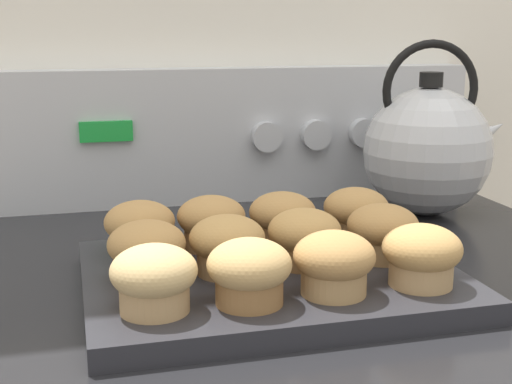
% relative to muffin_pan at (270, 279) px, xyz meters
% --- Properties ---
extents(wall_back, '(8.00, 0.05, 2.40)m').
position_rel_muffin_pan_xyz_m(wall_back, '(0.04, 0.44, 0.26)').
color(wall_back, silver).
rests_on(wall_back, ground_plane).
extents(control_panel, '(0.77, 0.07, 0.20)m').
position_rel_muffin_pan_xyz_m(control_panel, '(0.04, 0.39, 0.09)').
color(control_panel, '#B7BABF').
rests_on(control_panel, stove_range).
extents(muffin_pan, '(0.37, 0.28, 0.02)m').
position_rel_muffin_pan_xyz_m(muffin_pan, '(0.00, 0.00, 0.00)').
color(muffin_pan, '#28282D').
rests_on(muffin_pan, stove_range).
extents(muffin_r0_c0, '(0.07, 0.07, 0.06)m').
position_rel_muffin_pan_xyz_m(muffin_r0_c0, '(-0.12, -0.08, 0.04)').
color(muffin_r0_c0, tan).
rests_on(muffin_r0_c0, muffin_pan).
extents(muffin_r0_c1, '(0.07, 0.07, 0.06)m').
position_rel_muffin_pan_xyz_m(muffin_r0_c1, '(-0.04, -0.08, 0.04)').
color(muffin_r0_c1, olive).
rests_on(muffin_r0_c1, muffin_pan).
extents(muffin_r0_c2, '(0.07, 0.07, 0.06)m').
position_rel_muffin_pan_xyz_m(muffin_r0_c2, '(0.04, -0.08, 0.04)').
color(muffin_r0_c2, tan).
rests_on(muffin_r0_c2, muffin_pan).
extents(muffin_r0_c3, '(0.07, 0.07, 0.06)m').
position_rel_muffin_pan_xyz_m(muffin_r0_c3, '(0.12, -0.08, 0.04)').
color(muffin_r0_c3, tan).
rests_on(muffin_r0_c3, muffin_pan).
extents(muffin_r1_c0, '(0.07, 0.07, 0.06)m').
position_rel_muffin_pan_xyz_m(muffin_r1_c0, '(-0.12, -0.00, 0.04)').
color(muffin_r1_c0, '#A37A4C').
rests_on(muffin_r1_c0, muffin_pan).
extents(muffin_r1_c1, '(0.07, 0.07, 0.06)m').
position_rel_muffin_pan_xyz_m(muffin_r1_c1, '(-0.04, -0.00, 0.04)').
color(muffin_r1_c1, '#A37A4C').
rests_on(muffin_r1_c1, muffin_pan).
extents(muffin_r1_c2, '(0.07, 0.07, 0.06)m').
position_rel_muffin_pan_xyz_m(muffin_r1_c2, '(0.04, 0.00, 0.04)').
color(muffin_r1_c2, olive).
rests_on(muffin_r1_c2, muffin_pan).
extents(muffin_r1_c3, '(0.07, 0.07, 0.06)m').
position_rel_muffin_pan_xyz_m(muffin_r1_c3, '(0.12, 0.00, 0.04)').
color(muffin_r1_c3, tan).
rests_on(muffin_r1_c3, muffin_pan).
extents(muffin_r2_c0, '(0.07, 0.07, 0.06)m').
position_rel_muffin_pan_xyz_m(muffin_r2_c0, '(-0.12, 0.08, 0.04)').
color(muffin_r2_c0, olive).
rests_on(muffin_r2_c0, muffin_pan).
extents(muffin_r2_c1, '(0.07, 0.07, 0.06)m').
position_rel_muffin_pan_xyz_m(muffin_r2_c1, '(-0.04, 0.08, 0.04)').
color(muffin_r2_c1, olive).
rests_on(muffin_r2_c1, muffin_pan).
extents(muffin_r2_c2, '(0.07, 0.07, 0.06)m').
position_rel_muffin_pan_xyz_m(muffin_r2_c2, '(0.04, 0.08, 0.04)').
color(muffin_r2_c2, olive).
rests_on(muffin_r2_c2, muffin_pan).
extents(muffin_r2_c3, '(0.07, 0.07, 0.06)m').
position_rel_muffin_pan_xyz_m(muffin_r2_c3, '(0.12, 0.08, 0.04)').
color(muffin_r2_c3, '#A37A4C').
rests_on(muffin_r2_c3, muffin_pan).
extents(tea_kettle, '(0.21, 0.18, 0.24)m').
position_rel_muffin_pan_xyz_m(tea_kettle, '(0.29, 0.23, 0.08)').
color(tea_kettle, silver).
rests_on(tea_kettle, stove_range).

